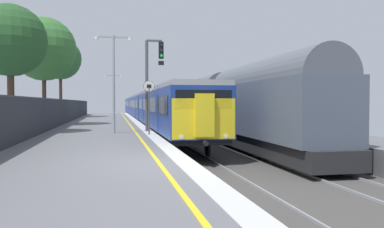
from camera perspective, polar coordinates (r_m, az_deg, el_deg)
ground at (r=11.93m, az=9.82°, el=-9.47°), size 17.40×110.00×1.21m
commuter_train_at_platform at (r=47.54m, az=-6.85°, el=1.11°), size 2.83×63.49×3.81m
freight_train_adjacent_track at (r=34.53m, az=1.57°, el=1.55°), size 2.60×43.00×4.82m
signal_gantry at (r=23.47m, az=-5.93°, el=5.71°), size 1.10×0.24×5.40m
speed_limit_sign at (r=20.83m, az=-6.24°, el=1.97°), size 0.59×0.08×2.85m
platform_lamp_mid at (r=22.31m, az=-11.27°, el=5.51°), size 2.00×0.20×5.41m
platform_lamp_far at (r=47.17m, az=-11.28°, el=3.17°), size 2.00×0.20×4.99m
background_tree_left at (r=48.57m, az=-18.49°, el=7.41°), size 4.78×4.78×9.18m
background_tree_centre at (r=24.07m, az=-24.97°, el=9.35°), size 3.92×3.92×7.05m
background_tree_right at (r=31.84m, az=-20.79°, el=8.62°), size 4.76×4.76×8.10m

